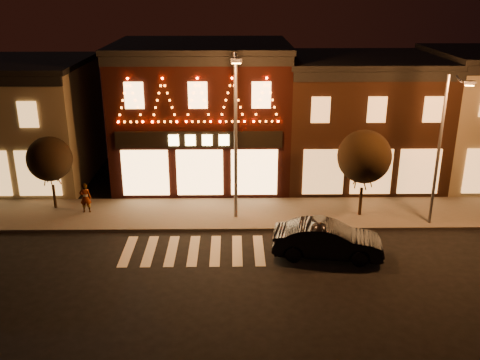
{
  "coord_description": "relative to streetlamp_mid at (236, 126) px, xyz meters",
  "views": [
    {
      "loc": [
        1.81,
        -17.82,
        11.49
      ],
      "look_at": [
        2.13,
        4.0,
        3.45
      ],
      "focal_mm": 39.95,
      "sensor_mm": 36.0,
      "label": 1
    }
  ],
  "objects": [
    {
      "name": "streetlamp_mid",
      "position": [
        0.0,
        0.0,
        0.0
      ],
      "size": [
        0.53,
        1.91,
        8.36
      ],
      "rotation": [
        0.0,
        0.0,
        -0.02
      ],
      "color": "#59595E",
      "rests_on": "sidewalk_far"
    },
    {
      "name": "building_right_a",
      "position": [
        7.53,
        6.76,
        -1.29
      ],
      "size": [
        9.2,
        8.28,
        7.5
      ],
      "color": "#361D12",
      "rests_on": "ground"
    },
    {
      "name": "building_pulp",
      "position": [
        -1.97,
        6.75,
        -0.89
      ],
      "size": [
        10.2,
        8.34,
        8.3
      ],
      "color": "black",
      "rests_on": "ground"
    },
    {
      "name": "streetlamp_right",
      "position": [
        9.82,
        -0.84,
        -0.54
      ],
      "size": [
        0.7,
        1.7,
        7.45
      ],
      "rotation": [
        0.0,
        0.0,
        -0.25
      ],
      "color": "#59595E",
      "rests_on": "sidewalk_far"
    },
    {
      "name": "tree_right",
      "position": [
        6.47,
        0.41,
        -1.74
      ],
      "size": [
        2.71,
        2.71,
        4.53
      ],
      "rotation": [
        0.0,
        0.0,
        0.11
      ],
      "color": "black",
      "rests_on": "sidewalk_far"
    },
    {
      "name": "sidewalk_far",
      "position": [
        0.03,
        0.77,
        -4.98
      ],
      "size": [
        44.0,
        4.0,
        0.15
      ],
      "primitive_type": "cube",
      "color": "#47423D",
      "rests_on": "ground"
    },
    {
      "name": "tree_left",
      "position": [
        -9.72,
        1.57,
        -2.15
      ],
      "size": [
        2.35,
        2.35,
        3.93
      ],
      "rotation": [
        0.0,
        0.0,
        0.24
      ],
      "color": "black",
      "rests_on": "sidewalk_far"
    },
    {
      "name": "ground",
      "position": [
        -1.97,
        -7.23,
        -5.06
      ],
      "size": [
        120.0,
        120.0,
        0.0
      ],
      "primitive_type": "plane",
      "color": "black",
      "rests_on": "ground"
    },
    {
      "name": "pedestrian",
      "position": [
        -7.88,
        0.96,
        -4.11
      ],
      "size": [
        0.61,
        0.42,
        1.6
      ],
      "primitive_type": "imported",
      "rotation": [
        0.0,
        0.0,
        3.21
      ],
      "color": "gray",
      "rests_on": "sidewalk_far"
    },
    {
      "name": "dark_sedan",
      "position": [
        4.04,
        -3.82,
        -4.26
      ],
      "size": [
        5.03,
        2.38,
        1.59
      ],
      "primitive_type": "imported",
      "rotation": [
        0.0,
        0.0,
        1.42
      ],
      "color": "black",
      "rests_on": "ground"
    }
  ]
}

